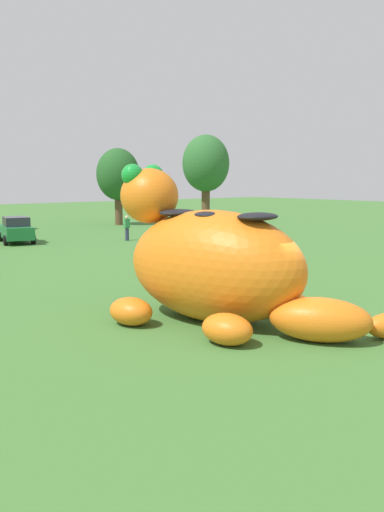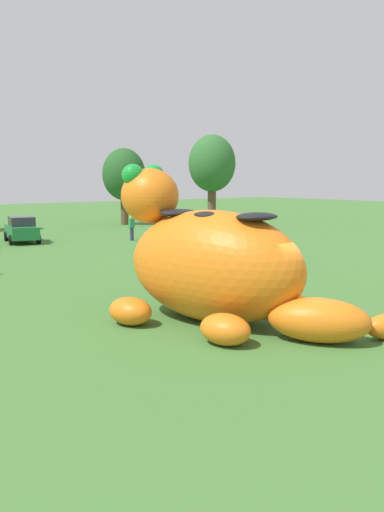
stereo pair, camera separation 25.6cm
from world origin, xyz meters
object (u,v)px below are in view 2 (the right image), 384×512
(giant_inflatable_creature, at_px, (214,264))
(car_green, at_px, (22,229))
(spectator_near_inflatable, at_px, (132,228))
(spectator_mid_field, at_px, (222,239))

(giant_inflatable_creature, distance_m, car_green, 23.02)
(car_green, distance_m, spectator_near_inflatable, 7.25)
(giant_inflatable_creature, height_order, spectator_mid_field, giant_inflatable_creature)
(giant_inflatable_creature, xyz_separation_m, spectator_mid_field, (9.48, 10.53, -0.84))
(spectator_mid_field, bearing_deg, giant_inflatable_creature, -131.98)
(car_green, bearing_deg, spectator_near_inflatable, -28.53)
(giant_inflatable_creature, height_order, spectator_near_inflatable, giant_inflatable_creature)
(giant_inflatable_creature, distance_m, spectator_near_inflatable, 21.41)
(giant_inflatable_creature, height_order, car_green, giant_inflatable_creature)
(spectator_near_inflatable, distance_m, spectator_mid_field, 8.87)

